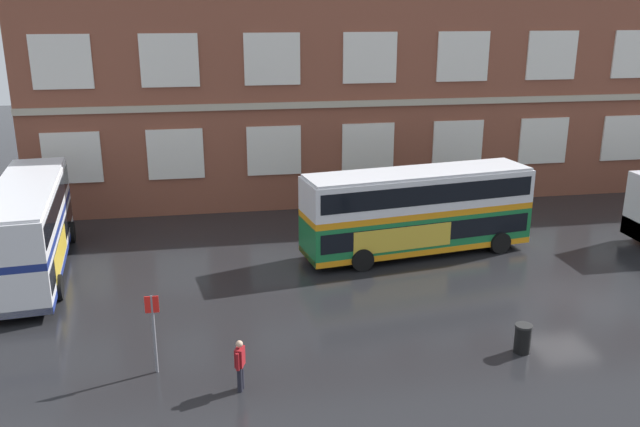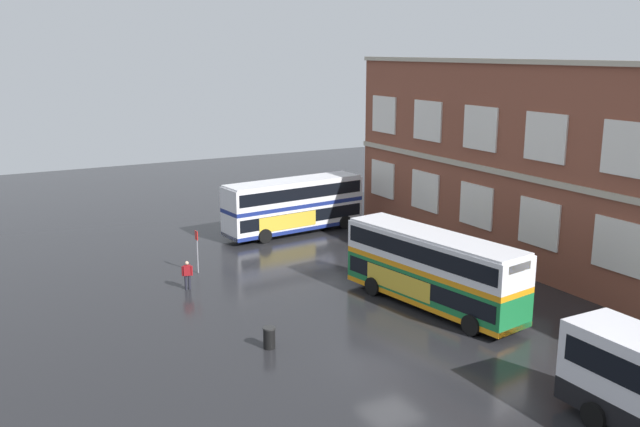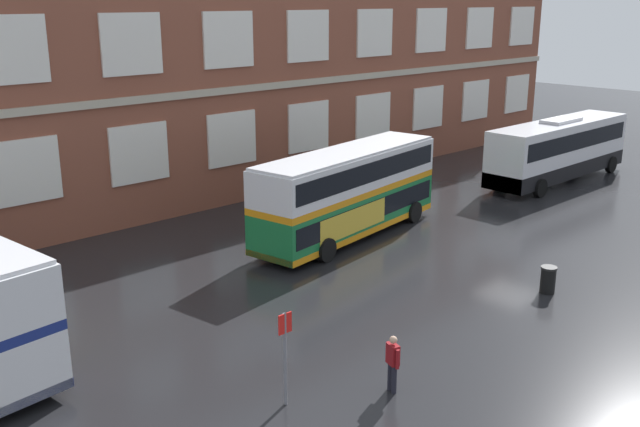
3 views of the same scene
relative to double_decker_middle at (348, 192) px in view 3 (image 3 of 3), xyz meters
name	(u,v)px [view 3 (image 3 of 3)]	position (x,y,z in m)	size (l,w,h in m)	color
ground_plane	(474,233)	(4.67, -3.81, -2.15)	(120.00, 120.00, 0.00)	black
brick_terminal_building	(263,72)	(5.05, 12.17, 4.20)	(49.34, 8.19, 13.00)	brown
double_decker_middle	(348,192)	(0.00, 0.00, 0.00)	(11.26, 4.21, 4.07)	#197038
touring_coach	(558,150)	(16.87, -1.18, -0.24)	(12.01, 2.92, 3.80)	silver
waiting_passenger	(393,361)	(-9.05, -10.61, -1.22)	(0.36, 0.63, 1.70)	black
bus_stand_flag	(285,350)	(-11.68, -9.08, -0.51)	(0.44, 0.10, 2.70)	slate
station_litter_bin	(548,280)	(0.64, -9.90, -1.63)	(0.60, 0.60, 1.03)	black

